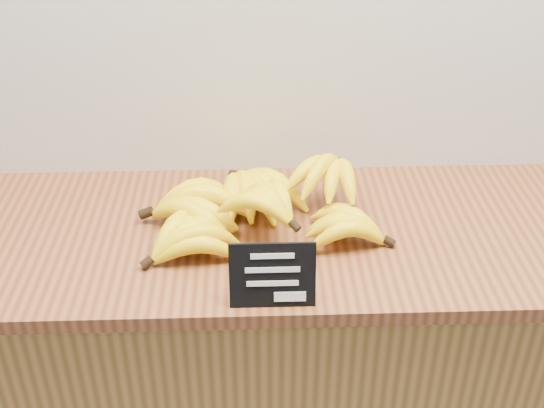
{
  "coord_description": "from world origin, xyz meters",
  "views": [
    {
      "loc": [
        -0.19,
        1.59,
        1.72
      ],
      "look_at": [
        -0.15,
        2.7,
        1.02
      ],
      "focal_mm": 45.0,
      "sensor_mm": 36.0,
      "label": 1
    }
  ],
  "objects": [
    {
      "name": "counter_top",
      "position": [
        -0.15,
        2.75,
        0.92
      ],
      "size": [
        1.51,
        0.54,
        0.03
      ],
      "primitive_type": "cube",
      "color": "brown",
      "rests_on": "counter"
    },
    {
      "name": "chalkboard_sign",
      "position": [
        -0.15,
        2.52,
        0.99
      ],
      "size": [
        0.15,
        0.03,
        0.12
      ],
      "primitive_type": "cube",
      "rotation": [
        -0.21,
        0.0,
        0.0
      ],
      "color": "black",
      "rests_on": "counter_top"
    },
    {
      "name": "banana_pile",
      "position": [
        -0.18,
        2.77,
        0.98
      ],
      "size": [
        0.52,
        0.36,
        0.12
      ],
      "color": "yellow",
      "rests_on": "counter_top"
    },
    {
      "name": "counter",
      "position": [
        -0.15,
        2.75,
        0.45
      ],
      "size": [
        1.26,
        0.5,
        0.9
      ],
      "primitive_type": "cube",
      "color": "olive",
      "rests_on": "ground"
    }
  ]
}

